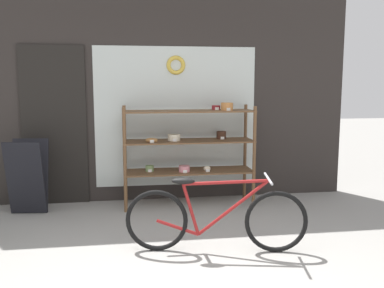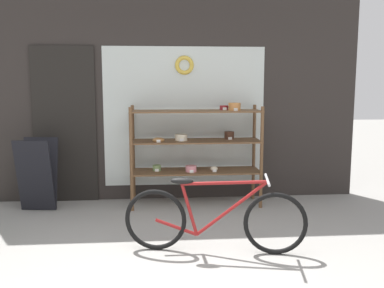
% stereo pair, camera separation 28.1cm
% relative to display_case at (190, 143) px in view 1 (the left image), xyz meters
% --- Properties ---
extents(storefront_facade, '(5.24, 0.13, 3.05)m').
position_rel_display_case_xyz_m(storefront_facade, '(-0.38, 0.38, 0.66)').
color(storefront_facade, '#2D2826').
rests_on(storefront_facade, ground_plane).
extents(display_case, '(1.70, 0.48, 1.36)m').
position_rel_display_case_xyz_m(display_case, '(0.00, 0.00, 0.00)').
color(display_case, brown).
rests_on(display_case, ground_plane).
extents(bicycle, '(1.73, 0.50, 0.73)m').
position_rel_display_case_xyz_m(bicycle, '(0.01, -1.63, -0.50)').
color(bicycle, black).
rests_on(bicycle, ground_plane).
extents(sandwich_board, '(0.49, 0.43, 0.92)m').
position_rel_display_case_xyz_m(sandwich_board, '(-2.04, -0.10, -0.37)').
color(sandwich_board, black).
rests_on(sandwich_board, ground_plane).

